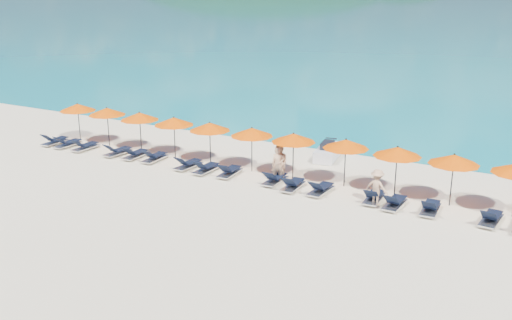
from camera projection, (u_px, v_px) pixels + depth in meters
The scene contains 33 objects.
ground at pixel (221, 205), 23.92m from camera, with size 1400.00×1400.00×0.00m, color beige.
headland_main at pixel (258, 32), 626.03m from camera, with size 374.00×242.00×126.50m.
headland_small at pixel (398, 33), 571.46m from camera, with size 162.00×126.00×85.50m.
jetski at pixel (328, 152), 30.34m from camera, with size 1.43×2.82×0.96m.
beachgoer_a at pixel (278, 164), 26.66m from camera, with size 0.61×0.40×1.66m, color tan.
beachgoer_b at pixel (280, 163), 26.74m from camera, with size 0.85×0.49×1.75m, color tan.
beachgoer_c at pixel (377, 187), 23.79m from camera, with size 1.00×0.47×1.55m, color tan.
umbrella_0 at pixel (78, 107), 33.48m from camera, with size 2.10×2.10×2.28m.
umbrella_1 at pixel (107, 111), 32.36m from camera, with size 2.10×2.10×2.28m.
umbrella_2 at pixel (140, 116), 31.15m from camera, with size 2.10×2.10×2.28m.
umbrella_3 at pixel (174, 121), 29.99m from camera, with size 2.10×2.10×2.28m.
umbrella_4 at pixel (210, 127), 28.84m from camera, with size 2.10×2.10×2.28m.
umbrella_5 at pixel (252, 132), 27.77m from camera, with size 2.10×2.10×2.28m.
umbrella_6 at pixel (294, 138), 26.70m from camera, with size 2.10×2.10×2.28m.
umbrella_7 at pixel (346, 144), 25.65m from camera, with size 2.10×2.10×2.28m.
umbrella_8 at pixel (397, 152), 24.45m from camera, with size 2.10×2.10×2.28m.
umbrella_9 at pixel (454, 159), 23.34m from camera, with size 2.10×2.10×2.28m.
lounger_0 at pixel (55, 141), 33.10m from camera, with size 0.64×1.71×0.66m.
lounger_1 at pixel (68, 143), 32.57m from camera, with size 0.69×1.72×0.66m.
lounger_2 at pixel (85, 146), 31.94m from camera, with size 0.64×1.71×0.66m.
lounger_3 at pixel (118, 151), 30.96m from camera, with size 0.78×1.75×0.66m.
lounger_4 at pixel (135, 154), 30.44m from camera, with size 0.69×1.72×0.66m.
lounger_5 at pixel (154, 157), 29.91m from camera, with size 0.72×1.73×0.66m.
lounger_6 at pixel (188, 164), 28.71m from camera, with size 0.75×1.74×0.66m.
lounger_7 at pixel (206, 168), 28.10m from camera, with size 0.64×1.71×0.66m.
lounger_8 at pixel (229, 171), 27.59m from camera, with size 0.77×1.75×0.66m.
lounger_9 at pixel (275, 179), 26.51m from camera, with size 0.65×1.71×0.66m.
lounger_10 at pixel (293, 184), 25.75m from camera, with size 0.70×1.73×0.66m.
lounger_11 at pixel (321, 189), 25.21m from camera, with size 0.70×1.73×0.66m.
lounger_12 at pixel (374, 197), 24.24m from camera, with size 0.73×1.74×0.66m.
lounger_13 at pixel (395, 202), 23.61m from camera, with size 0.68×1.72×0.66m.
lounger_14 at pixel (430, 208), 23.05m from camera, with size 0.73×1.74×0.66m.
lounger_15 at pixel (491, 218), 22.00m from camera, with size 0.77×1.75×0.66m.
Camera 1 is at (12.23, -18.75, 8.78)m, focal length 40.00 mm.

